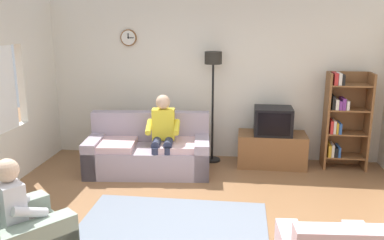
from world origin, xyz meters
TOP-DOWN VIEW (x-y plane):
  - ground_plane at (0.00, 0.00)m, footprint 12.00×12.00m
  - back_wall_assembly at (-0.00, 2.66)m, footprint 6.20×0.17m
  - couch at (-0.94, 1.74)m, footprint 1.98×1.06m
  - tv_stand at (1.01, 2.25)m, footprint 1.10×0.56m
  - tv at (1.01, 2.23)m, footprint 0.60×0.49m
  - bookshelf at (2.11, 2.32)m, footprint 0.68×0.36m
  - floor_lamp at (0.02, 2.35)m, footprint 0.28×0.28m
  - area_rug at (-0.26, -0.10)m, footprint 2.20×1.70m
  - person_on_couch at (-0.68, 1.63)m, footprint 0.54×0.56m
  - person_in_left_armchair at (-1.56, -0.91)m, footprint 0.63×0.64m

SIDE VIEW (x-z plane):
  - ground_plane at x=0.00m, z-range 0.00..0.00m
  - area_rug at x=-0.26m, z-range 0.00..0.01m
  - tv_stand at x=1.01m, z-range 0.00..0.54m
  - couch at x=-0.94m, z-range -0.14..0.76m
  - person_in_left_armchair at x=-1.56m, z-range 0.04..1.16m
  - person_on_couch at x=-0.68m, z-range 0.08..1.32m
  - tv at x=1.01m, z-range 0.54..0.98m
  - bookshelf at x=2.11m, z-range 0.03..1.58m
  - back_wall_assembly at x=0.00m, z-range 0.00..2.70m
  - floor_lamp at x=0.02m, z-range 0.53..2.38m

